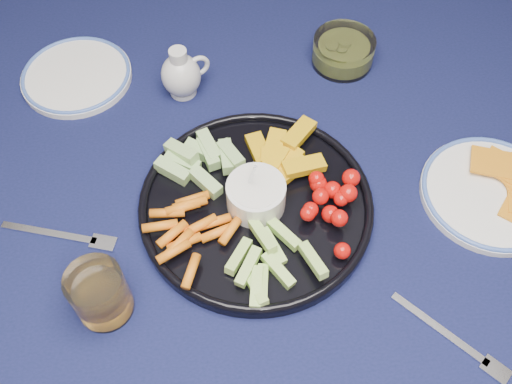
{
  "coord_description": "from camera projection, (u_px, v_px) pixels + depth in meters",
  "views": [
    {
      "loc": [
        -0.03,
        -0.49,
        1.48
      ],
      "look_at": [
        0.01,
        -0.03,
        0.79
      ],
      "focal_mm": 40.0,
      "sensor_mm": 36.0,
      "label": 1
    }
  ],
  "objects": [
    {
      "name": "dining_table",
      "position": [
        249.0,
        221.0,
        0.95
      ],
      "size": [
        1.67,
        1.07,
        0.75
      ],
      "color": "#4B2E19",
      "rests_on": "ground"
    },
    {
      "name": "crudite_platter",
      "position": [
        255.0,
        202.0,
        0.85
      ],
      "size": [
        0.35,
        0.35,
        0.11
      ],
      "color": "black",
      "rests_on": "dining_table"
    },
    {
      "name": "creamer_pitcher",
      "position": [
        182.0,
        75.0,
        0.97
      ],
      "size": [
        0.09,
        0.07,
        0.09
      ],
      "color": "silver",
      "rests_on": "dining_table"
    },
    {
      "name": "pickle_bowl",
      "position": [
        343.0,
        52.0,
        1.02
      ],
      "size": [
        0.11,
        0.11,
        0.05
      ],
      "color": "silver",
      "rests_on": "dining_table"
    },
    {
      "name": "cheese_plate",
      "position": [
        492.0,
        192.0,
        0.87
      ],
      "size": [
        0.21,
        0.21,
        0.03
      ],
      "color": "white",
      "rests_on": "dining_table"
    },
    {
      "name": "juice_tumbler",
      "position": [
        101.0,
        296.0,
        0.74
      ],
      "size": [
        0.07,
        0.07,
        0.09
      ],
      "color": "silver",
      "rests_on": "dining_table"
    },
    {
      "name": "fork_left",
      "position": [
        68.0,
        237.0,
        0.84
      ],
      "size": [
        0.17,
        0.07,
        0.0
      ],
      "color": "silver",
      "rests_on": "dining_table"
    },
    {
      "name": "fork_right",
      "position": [
        458.0,
        343.0,
        0.75
      ],
      "size": [
        0.13,
        0.14,
        0.0
      ],
      "color": "silver",
      "rests_on": "dining_table"
    },
    {
      "name": "side_plate_extra",
      "position": [
        76.0,
        76.0,
        1.01
      ],
      "size": [
        0.19,
        0.19,
        0.02
      ],
      "color": "white",
      "rests_on": "dining_table"
    }
  ]
}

